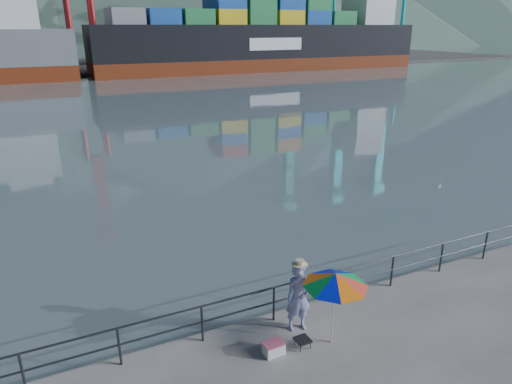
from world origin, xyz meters
The scene contains 10 objects.
harbor_water centered at (0.00, 130.00, 0.00)m, with size 500.00×280.00×0.00m, color slate.
far_dock centered at (10.00, 93.00, 0.00)m, with size 200.00×40.00×0.40m, color #514F4C.
guardrail centered at (0.00, 1.70, 0.52)m, with size 22.00×0.06×1.03m.
container_stacks centered at (35.16, 93.45, 2.81)m, with size 58.00×5.40×7.80m.
fisherman centered at (1.40, 1.11, 0.93)m, with size 0.68×0.44×1.86m, color #344090.
beach_umbrella centered at (1.88, 0.27, 1.78)m, with size 2.11×2.11×1.95m.
folding_stool centered at (1.13, 0.42, 0.12)m, with size 0.37×0.37×0.24m.
cooler_bag centered at (0.38, 0.51, 0.14)m, with size 0.48×0.32×0.28m, color silver.
fishing_rod centered at (1.08, 1.81, 0.00)m, with size 0.02×0.02×2.09m, color black.
container_ship centered at (36.13, 70.41, 5.83)m, with size 60.49×10.08×18.10m.
Camera 1 is at (-3.85, -7.42, 7.42)m, focal length 32.00 mm.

